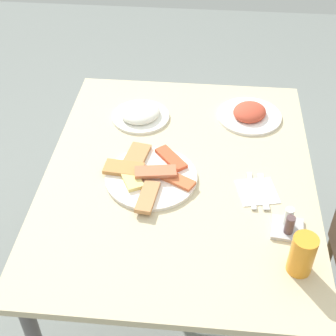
{
  "coord_description": "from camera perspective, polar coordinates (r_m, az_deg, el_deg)",
  "views": [
    {
      "loc": [
        1.18,
        0.08,
        1.79
      ],
      "look_at": [
        0.02,
        -0.03,
        0.76
      ],
      "focal_mm": 52.11,
      "sensor_mm": 36.0,
      "label": 1
    }
  ],
  "objects": [
    {
      "name": "salad_plate_rice",
      "position": [
        1.85,
        9.5,
        6.29
      ],
      "size": [
        0.24,
        0.24,
        0.05
      ],
      "color": "white",
      "rests_on": "dining_table"
    },
    {
      "name": "soda_can",
      "position": [
        1.32,
        15.43,
        -9.73
      ],
      "size": [
        0.09,
        0.09,
        0.12
      ],
      "primitive_type": "cylinder",
      "rotation": [
        0.0,
        0.0,
        4.26
      ],
      "color": "orange",
      "rests_on": "dining_table"
    },
    {
      "name": "salad_plate_greens",
      "position": [
        1.82,
        -3.23,
        6.36
      ],
      "size": [
        0.21,
        0.21,
        0.05
      ],
      "color": "white",
      "rests_on": "dining_table"
    },
    {
      "name": "pide_platter",
      "position": [
        1.56,
        -2.21,
        -0.86
      ],
      "size": [
        0.33,
        0.31,
        0.04
      ],
      "color": "white",
      "rests_on": "dining_table"
    },
    {
      "name": "ground_plane",
      "position": [
        2.15,
        0.99,
        -15.25
      ],
      "size": [
        6.0,
        6.0,
        0.0
      ],
      "primitive_type": "plane",
      "color": "gray"
    },
    {
      "name": "dining_table",
      "position": [
        1.64,
        1.25,
        -2.62
      ],
      "size": [
        1.1,
        0.87,
        0.73
      ],
      "color": "#CAB892",
      "rests_on": "ground_plane"
    },
    {
      "name": "condiment_caddy",
      "position": [
        1.44,
        13.86,
        -6.52
      ],
      "size": [
        0.1,
        0.1,
        0.07
      ],
      "color": "#B2B2B7",
      "rests_on": "dining_table"
    },
    {
      "name": "paper_napkin",
      "position": [
        1.54,
        10.39,
        -2.73
      ],
      "size": [
        0.14,
        0.14,
        0.0
      ],
      "primitive_type": "cube",
      "rotation": [
        0.0,
        0.0,
        0.22
      ],
      "color": "white",
      "rests_on": "dining_table"
    },
    {
      "name": "spoon",
      "position": [
        1.54,
        11.07,
        -2.66
      ],
      "size": [
        0.16,
        0.03,
        0.0
      ],
      "primitive_type": "cube",
      "rotation": [
        0.0,
        0.0,
        0.07
      ],
      "color": "silver",
      "rests_on": "paper_napkin"
    },
    {
      "name": "fork",
      "position": [
        1.54,
        9.74,
        -2.59
      ],
      "size": [
        0.17,
        0.03,
        0.0
      ],
      "primitive_type": "cube",
      "rotation": [
        0.0,
        0.0,
        0.06
      ],
      "color": "silver",
      "rests_on": "paper_napkin"
    }
  ]
}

